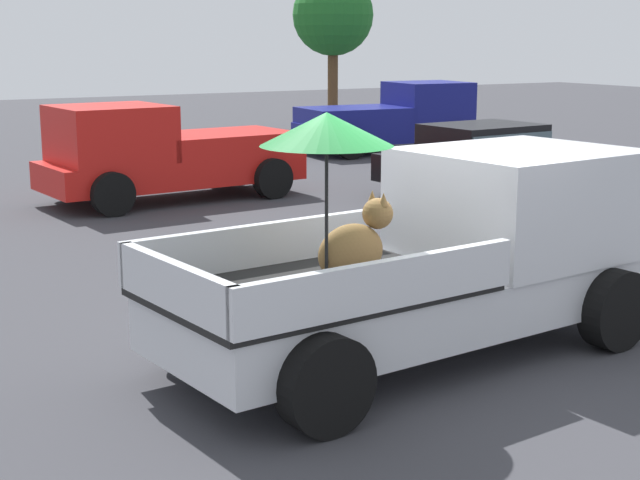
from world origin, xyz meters
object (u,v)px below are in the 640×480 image
at_px(pickup_truck_main, 450,252).
at_px(parked_sedan_near, 484,154).
at_px(pickup_truck_far, 162,154).
at_px(pickup_truck_red, 395,118).

height_order(pickup_truck_main, parked_sedan_near, pickup_truck_main).
bearing_deg(pickup_truck_main, parked_sedan_near, 42.59).
xyz_separation_m(pickup_truck_far, parked_sedan_near, (5.84, -2.15, -0.13)).
relative_size(pickup_truck_far, parked_sedan_near, 1.12).
distance_m(pickup_truck_main, pickup_truck_far, 9.53).
distance_m(pickup_truck_far, parked_sedan_near, 6.22).
bearing_deg(parked_sedan_near, pickup_truck_main, -135.68).
bearing_deg(pickup_truck_far, pickup_truck_red, -157.15).
relative_size(pickup_truck_red, pickup_truck_far, 1.00).
bearing_deg(pickup_truck_main, pickup_truck_far, 80.09).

